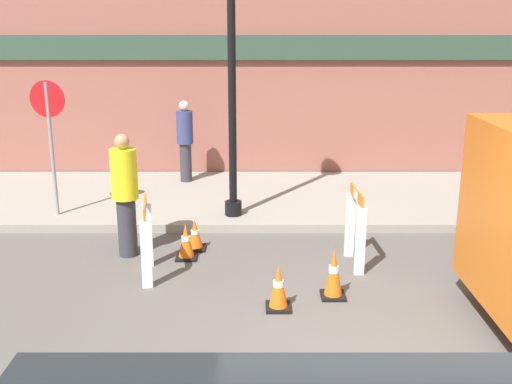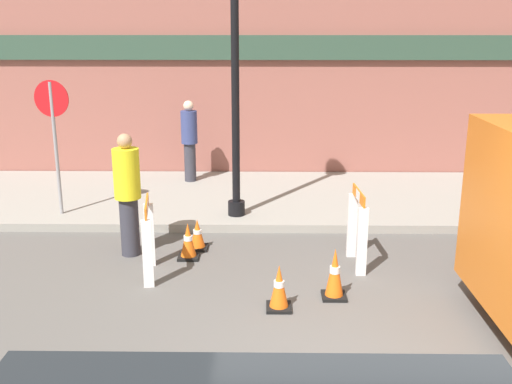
{
  "view_description": "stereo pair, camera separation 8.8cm",
  "coord_description": "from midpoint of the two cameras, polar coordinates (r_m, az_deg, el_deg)",
  "views": [
    {
      "loc": [
        -0.99,
        -4.67,
        3.28
      ],
      "look_at": [
        -1.02,
        3.42,
        1.0
      ],
      "focal_mm": 42.0,
      "sensor_mm": 36.0,
      "label": 1
    },
    {
      "loc": [
        -0.9,
        -4.67,
        3.28
      ],
      "look_at": [
        -1.02,
        3.42,
        1.0
      ],
      "focal_mm": 42.0,
      "sensor_mm": 36.0,
      "label": 2
    }
  ],
  "objects": [
    {
      "name": "storefront_facade",
      "position": [
        12.91,
        5.16,
        13.35
      ],
      "size": [
        18.0,
        0.22,
        5.5
      ],
      "color": "#93564C",
      "rests_on": "ground_plane"
    },
    {
      "name": "traffic_cone_3",
      "position": [
        7.17,
        2.56,
        -9.13
      ],
      "size": [
        0.3,
        0.3,
        0.56
      ],
      "color": "black",
      "rests_on": "ground_plane"
    },
    {
      "name": "streetlamp_post",
      "position": [
        9.72,
        -1.76,
        14.92
      ],
      "size": [
        0.44,
        0.44,
        4.63
      ],
      "color": "black",
      "rests_on": "sidewalk_slab"
    },
    {
      "name": "stop_sign",
      "position": [
        10.46,
        -18.47,
        6.0
      ],
      "size": [
        0.6,
        0.11,
        2.27
      ],
      "rotation": [
        0.0,
        0.0,
        2.99
      ],
      "color": "gray",
      "rests_on": "sidewalk_slab"
    },
    {
      "name": "traffic_cone_0",
      "position": [
        7.49,
        7.84,
        -7.76
      ],
      "size": [
        0.3,
        0.3,
        0.65
      ],
      "color": "black",
      "rests_on": "ground_plane"
    },
    {
      "name": "traffic_cone_2",
      "position": [
        8.7,
        -6.19,
        -4.72
      ],
      "size": [
        0.3,
        0.3,
        0.53
      ],
      "color": "black",
      "rests_on": "ground_plane"
    },
    {
      "name": "traffic_cone_1",
      "position": [
        9.04,
        -5.32,
        -4.09
      ],
      "size": [
        0.3,
        0.3,
        0.47
      ],
      "color": "black",
      "rests_on": "ground_plane"
    },
    {
      "name": "person_worker",
      "position": [
        8.75,
        -11.85,
        0.07
      ],
      "size": [
        0.48,
        0.48,
        1.8
      ],
      "rotation": [
        0.0,
        0.0,
        -0.33
      ],
      "color": "#33333D",
      "rests_on": "ground_plane"
    },
    {
      "name": "person_pedestrian",
      "position": [
        12.28,
        -6.16,
        5.11
      ],
      "size": [
        0.39,
        0.39,
        1.66
      ],
      "rotation": [
        0.0,
        0.0,
        3.34
      ],
      "color": "#33333D",
      "rests_on": "sidewalk_slab"
    },
    {
      "name": "barricade_0",
      "position": [
        8.4,
        9.91,
        -3.24
      ],
      "size": [
        0.17,
        0.74,
        1.1
      ],
      "rotation": [
        0.0,
        0.0,
        1.63
      ],
      "color": "white",
      "rests_on": "ground_plane"
    },
    {
      "name": "sidewalk_slab",
      "position": [
        11.48,
        5.51,
        -0.57
      ],
      "size": [
        18.0,
        3.62,
        0.14
      ],
      "color": "gray",
      "rests_on": "ground_plane"
    },
    {
      "name": "barricade_1",
      "position": [
        8.07,
        -9.92,
        -4.19
      ],
      "size": [
        0.25,
        0.78,
        1.06
      ],
      "rotation": [
        0.0,
        0.0,
        4.86
      ],
      "color": "white",
      "rests_on": "ground_plane"
    }
  ]
}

